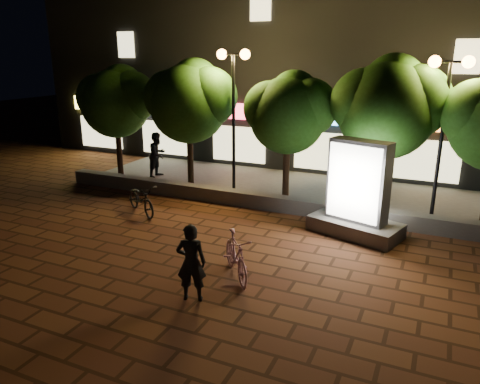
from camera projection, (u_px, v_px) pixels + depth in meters
The scene contains 15 objects.
ground at pixel (203, 252), 12.22m from camera, with size 80.00×80.00×0.00m, color brown.
retaining_wall at pixel (258, 201), 15.63m from camera, with size 16.00×0.45×0.50m, color slate.
sidewalk at pixel (282, 188), 17.87m from camera, with size 16.00×5.00×0.08m, color slate.
building_block at pixel (329, 56), 22.06m from camera, with size 28.00×8.12×11.30m.
tree_far_left at pixel (117, 99), 18.74m from camera, with size 3.36×2.80×4.63m.
tree_left at pixel (190, 99), 17.32m from camera, with size 3.60×3.00×4.89m.
tree_mid at pixel (290, 110), 15.81m from camera, with size 3.24×2.70×4.50m.
tree_right at pixel (389, 104), 14.41m from camera, with size 3.72×3.10×5.07m.
street_lamp_left at pixel (233, 85), 16.15m from camera, with size 1.26×0.36×5.18m.
street_lamp_right at pixel (447, 96), 13.43m from camera, with size 1.26×0.36×4.98m.
ad_kiosk at pixel (357, 197), 13.09m from camera, with size 2.86×1.99×2.81m.
scooter_pink at pixel (236, 256), 10.68m from camera, with size 0.52×1.84×1.11m, color #BC7990.
rider at pixel (191, 262), 9.61m from camera, with size 0.64×0.42×1.74m, color black.
scooter_parked at pixel (141, 199), 14.98m from camera, with size 0.67×1.93×1.02m, color black.
pedestrian at pixel (158, 154), 19.10m from camera, with size 0.92×0.72×1.89m, color black.
Camera 1 is at (5.53, -9.79, 5.13)m, focal length 33.93 mm.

